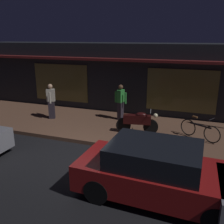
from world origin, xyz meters
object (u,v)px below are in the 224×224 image
at_px(motorcycle, 138,121).
at_px(parked_car_far, 158,172).
at_px(person_photographer, 51,101).
at_px(person_bystander, 121,101).
at_px(bicycle_parked, 200,130).

xyz_separation_m(motorcycle, parked_car_far, (1.42, -3.74, 0.06)).
bearing_deg(person_photographer, parked_car_far, -36.23).
xyz_separation_m(motorcycle, person_bystander, (-1.19, 1.42, 0.38)).
distance_m(bicycle_parked, person_photographer, 6.72).
bearing_deg(parked_car_far, person_photographer, 143.77).
bearing_deg(motorcycle, bicycle_parked, 4.69).
xyz_separation_m(motorcycle, bicycle_parked, (2.36, 0.19, -0.14)).
relative_size(motorcycle, person_photographer, 1.02).
relative_size(motorcycle, bicycle_parked, 1.16).
bearing_deg(motorcycle, parked_car_far, -69.14).
bearing_deg(bicycle_parked, person_bystander, 161.01).
distance_m(bicycle_parked, parked_car_far, 4.05).
distance_m(motorcycle, parked_car_far, 4.00).
bearing_deg(person_bystander, person_photographer, -163.44).
height_order(motorcycle, person_bystander, person_bystander).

